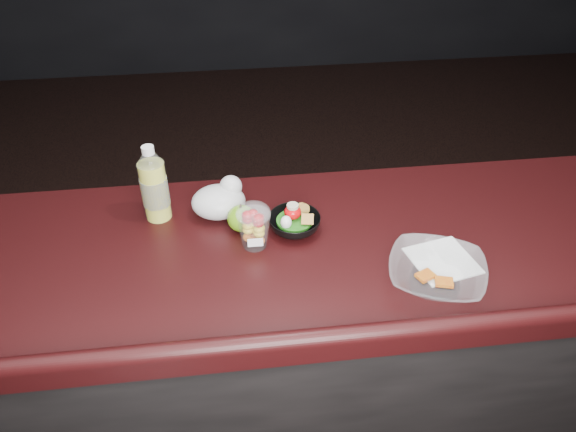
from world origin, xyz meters
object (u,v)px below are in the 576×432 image
object	(u,v)px
green_apple	(241,218)
snack_bowl	(294,222)
fruit_cup	(254,225)
lemonade_bottle	(155,189)
takeout_bowl	(436,273)

from	to	relation	value
green_apple	snack_bowl	size ratio (longest dim) A/B	0.50
fruit_cup	snack_bowl	distance (m)	0.14
fruit_cup	green_apple	size ratio (longest dim) A/B	1.59
snack_bowl	green_apple	bearing A→B (deg)	171.26
lemonade_bottle	green_apple	distance (m)	0.26
snack_bowl	takeout_bowl	size ratio (longest dim) A/B	0.54
lemonade_bottle	green_apple	world-z (taller)	lemonade_bottle
fruit_cup	green_apple	distance (m)	0.09
green_apple	snack_bowl	xyz separation A→B (m)	(0.15, -0.02, -0.01)
lemonade_bottle	takeout_bowl	xyz separation A→B (m)	(0.72, -0.37, -0.07)
fruit_cup	snack_bowl	bearing A→B (deg)	24.05
lemonade_bottle	fruit_cup	bearing A→B (deg)	-31.24
lemonade_bottle	snack_bowl	size ratio (longest dim) A/B	1.39
green_apple	takeout_bowl	xyz separation A→B (m)	(0.48, -0.28, -0.01)
green_apple	takeout_bowl	bearing A→B (deg)	-30.15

